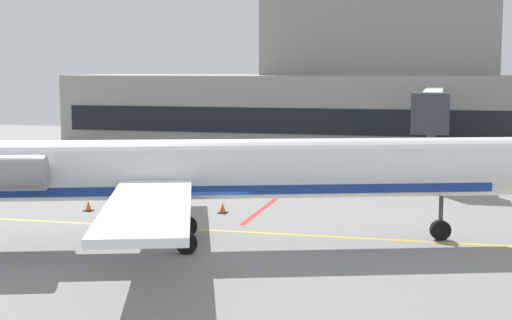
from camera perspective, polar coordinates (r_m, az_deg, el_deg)
The scene contains 8 objects.
ground at distance 32.80m, azimuth -2.66°, elevation -6.69°, with size 120.00×120.00×0.11m.
terminal_building at distance 78.70m, azimuth 9.99°, elevation 5.43°, with size 66.20×15.55×17.01m.
jet_bridge_west at distance 59.36m, azimuth 13.08°, elevation 3.87°, with size 2.40×21.02×6.04m.
regional_jet at distance 32.96m, azimuth -4.01°, elevation -0.75°, with size 30.59×24.13×8.75m.
baggage_tug at distance 53.11m, azimuth 4.58°, elevation -0.42°, with size 2.08×3.77×1.90m.
pushback_tractor at distance 55.74m, azimuth -8.60°, elevation -0.09°, with size 3.09×2.06×2.02m.
safety_cone_alpha at distance 40.48m, azimuth -2.51°, elevation -3.64°, with size 0.47×0.47×0.55m.
safety_cone_bravo at distance 42.00m, azimuth -12.43°, elevation -3.41°, with size 0.47×0.47×0.55m.
Camera 1 is at (9.14, -30.53, 7.70)m, focal length 53.46 mm.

